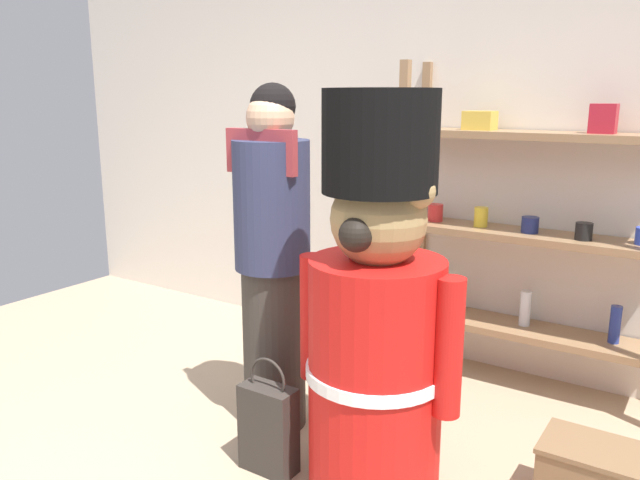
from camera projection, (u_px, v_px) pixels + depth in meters
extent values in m
cube|color=silver|center=(449.00, 147.00, 3.78)|extent=(6.40, 0.12, 2.60)
cube|color=#93704C|center=(401.00, 220.00, 3.64)|extent=(0.05, 0.05, 1.79)
cube|color=#93704C|center=(423.00, 212.00, 3.88)|extent=(0.05, 0.05, 1.79)
cube|color=#93704C|center=(522.00, 330.00, 3.52)|extent=(1.39, 0.30, 0.04)
cube|color=#93704C|center=(529.00, 236.00, 3.40)|extent=(1.39, 0.30, 0.04)
cube|color=#93704C|center=(537.00, 135.00, 3.28)|extent=(1.39, 0.30, 0.04)
cylinder|color=red|center=(435.00, 213.00, 3.69)|extent=(0.09, 0.09, 0.10)
cylinder|color=yellow|center=(481.00, 217.00, 3.54)|extent=(0.08, 0.08, 0.11)
cylinder|color=navy|center=(530.00, 225.00, 3.38)|extent=(0.09, 0.09, 0.09)
cylinder|color=black|center=(584.00, 231.00, 3.21)|extent=(0.09, 0.09, 0.09)
cylinder|color=#B27226|center=(445.00, 294.00, 3.73)|extent=(0.08, 0.08, 0.22)
cylinder|color=silver|center=(525.00, 308.00, 3.51)|extent=(0.06, 0.06, 0.20)
cylinder|color=navy|center=(615.00, 324.00, 3.26)|extent=(0.06, 0.06, 0.20)
cube|color=gold|center=(480.00, 120.00, 3.43)|extent=(0.16, 0.13, 0.10)
cube|color=#B21E2D|center=(603.00, 119.00, 3.09)|extent=(0.12, 0.10, 0.14)
cylinder|color=red|center=(375.00, 377.00, 2.54)|extent=(0.54, 0.54, 0.98)
cylinder|color=white|center=(375.00, 370.00, 2.54)|extent=(0.56, 0.56, 0.05)
sphere|color=#9C7E4E|center=(379.00, 219.00, 2.40)|extent=(0.37, 0.37, 0.37)
sphere|color=#9C7E4E|center=(343.00, 185.00, 2.46)|extent=(0.13, 0.13, 0.13)
sphere|color=#9C7E4E|center=(418.00, 191.00, 2.29)|extent=(0.13, 0.13, 0.13)
cylinder|color=black|center=(380.00, 141.00, 2.33)|extent=(0.44, 0.44, 0.38)
cylinder|color=red|center=(313.00, 317.00, 2.66)|extent=(0.11, 0.11, 0.54)
cylinder|color=red|center=(448.00, 348.00, 2.34)|extent=(0.11, 0.11, 0.54)
sphere|color=black|center=(356.00, 235.00, 2.27)|extent=(0.13, 0.13, 0.13)
cylinder|color=#38332D|center=(274.00, 347.00, 3.07)|extent=(0.30, 0.30, 0.81)
cylinder|color=#2D3351|center=(272.00, 205.00, 2.91)|extent=(0.36, 0.36, 0.60)
sphere|color=tan|center=(270.00, 118.00, 2.83)|extent=(0.22, 0.22, 0.22)
cube|color=#993338|center=(261.00, 152.00, 2.80)|extent=(0.37, 0.04, 0.20)
sphere|color=black|center=(273.00, 106.00, 2.83)|extent=(0.21, 0.21, 0.21)
cube|color=#332D28|center=(269.00, 429.00, 2.72)|extent=(0.25, 0.12, 0.39)
torus|color=#332D28|center=(268.00, 379.00, 2.67)|extent=(0.19, 0.01, 0.19)
cube|color=brown|center=(597.00, 450.00, 2.40)|extent=(0.40, 0.29, 0.02)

